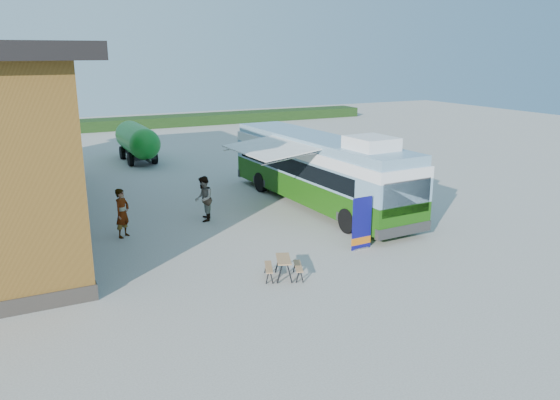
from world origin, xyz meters
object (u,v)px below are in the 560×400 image
bus (319,168)px  banner (362,228)px  person_a (122,213)px  picnic_table (283,263)px  slurry_tanker (137,140)px  person_b (204,199)px

bus → banner: 6.27m
banner → person_a: size_ratio=1.02×
banner → picnic_table: size_ratio=1.34×
banner → slurry_tanker: 21.29m
bus → slurry_tanker: bearing=107.2°
bus → banner: bearing=-107.7°
picnic_table → person_b: 7.22m
slurry_tanker → person_b: bearing=-91.6°
person_a → slurry_tanker: bearing=33.4°
banner → person_b: size_ratio=1.02×
picnic_table → slurry_tanker: 22.10m
bus → picnic_table: size_ratio=8.39×
slurry_tanker → banner: bearing=-80.0°
bus → person_a: 9.42m
picnic_table → person_a: (-3.87, 6.58, 0.49)m
banner → bus: bearing=72.3°
picnic_table → slurry_tanker: slurry_tanker is taller
bus → picnic_table: (-5.50, -7.09, -1.34)m
person_b → slurry_tanker: size_ratio=0.29×
bus → slurry_tanker: 15.92m
person_a → banner: bearing=-77.2°
person_b → slurry_tanker: bearing=-160.4°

